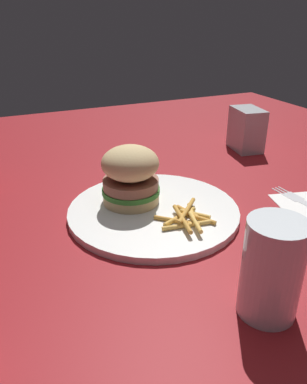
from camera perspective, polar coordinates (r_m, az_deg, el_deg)
The scene contains 6 objects.
ground_plane at distance 0.64m, azimuth 0.87°, elevation -3.63°, with size 1.60×1.60×0.00m, color maroon.
plate at distance 0.65m, azimuth -0.00°, elevation -2.87°, with size 0.29×0.29×0.01m, color white.
sandwich at distance 0.65m, azimuth -3.49°, elevation 2.61°, with size 0.10×0.10×0.10m.
fries_pile at distance 0.61m, azimuth 5.12°, elevation -3.82°, with size 0.10×0.09×0.01m.
drink_glass at distance 0.45m, azimuth 17.35°, elevation -11.55°, with size 0.07×0.07×0.12m.
napkin_dispenser at distance 0.97m, azimuth 13.86°, elevation 9.16°, with size 0.09×0.06×0.10m, color #B7BABF.
Camera 1 is at (0.51, -0.24, 0.32)m, focal length 35.33 mm.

